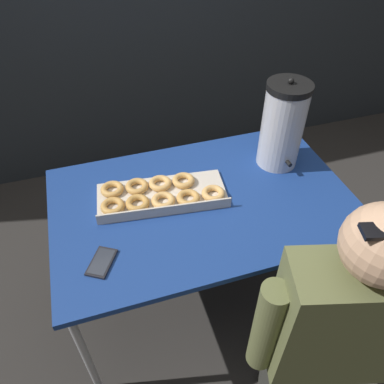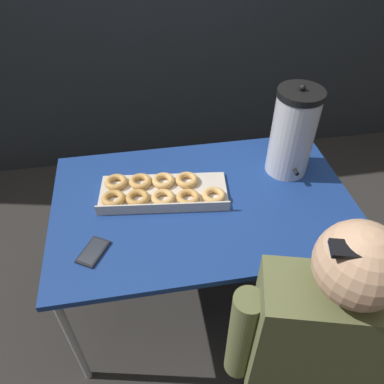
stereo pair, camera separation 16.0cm
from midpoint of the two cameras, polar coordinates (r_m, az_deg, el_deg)
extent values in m
plane|color=#2D2B28|center=(2.20, -0.86, -14.63)|extent=(12.00, 12.00, 0.00)
cube|color=navy|center=(1.66, -1.10, -1.65)|extent=(1.31, 0.84, 0.03)
cylinder|color=#ADADB2|center=(1.72, -18.57, -23.00)|extent=(0.03, 0.03, 0.68)
cylinder|color=#ADADB2|center=(1.94, 20.54, -12.62)|extent=(0.03, 0.03, 0.68)
cylinder|color=#ADADB2|center=(2.16, -19.77, -5.04)|extent=(0.03, 0.03, 0.68)
cylinder|color=#ADADB2|center=(2.33, 10.88, 1.45)|extent=(0.03, 0.03, 0.68)
cube|color=beige|center=(1.67, -7.32, -0.63)|extent=(0.59, 0.31, 0.02)
cube|color=beige|center=(1.57, -7.01, -2.82)|extent=(0.56, 0.07, 0.04)
torus|color=tan|center=(1.63, -14.77, -2.24)|extent=(0.12, 0.12, 0.03)
torus|color=#CE9649|center=(1.62, -11.11, -1.81)|extent=(0.12, 0.12, 0.03)
torus|color=#E9B164|center=(1.61, -7.24, -1.43)|extent=(0.12, 0.12, 0.03)
torus|color=tan|center=(1.62, -3.43, -0.97)|extent=(0.14, 0.14, 0.03)
torus|color=#E8B063|center=(1.63, 0.47, -0.36)|extent=(0.12, 0.12, 0.03)
torus|color=tan|center=(1.71, -14.71, 0.29)|extent=(0.14, 0.14, 0.03)
torus|color=tan|center=(1.70, -11.08, 0.73)|extent=(0.14, 0.14, 0.03)
torus|color=#EAB265|center=(1.70, -7.57, 1.19)|extent=(0.14, 0.14, 0.03)
torus|color=#E2AA5D|center=(1.70, -4.01, 1.64)|extent=(0.12, 0.12, 0.03)
cylinder|color=silver|center=(1.77, 11.04, 9.43)|extent=(0.19, 0.19, 0.39)
cylinder|color=black|center=(1.67, 12.00, 15.35)|extent=(0.20, 0.20, 0.03)
sphere|color=black|center=(1.66, 12.13, 16.13)|extent=(0.03, 0.03, 0.03)
cylinder|color=black|center=(1.77, 11.93, 4.33)|extent=(0.02, 0.05, 0.02)
cube|color=black|center=(1.48, -16.69, -10.39)|extent=(0.14, 0.16, 0.01)
cube|color=#2D333D|center=(1.47, -16.74, -10.26)|extent=(0.12, 0.14, 0.00)
cube|color=#33332D|center=(1.78, 14.69, -26.34)|extent=(0.39, 0.31, 0.45)
cube|color=#60663D|center=(1.33, 18.61, -18.36)|extent=(0.46, 0.30, 0.55)
sphere|color=tan|center=(1.03, 23.31, -7.66)|extent=(0.22, 0.22, 0.22)
cylinder|color=#60663D|center=(1.30, 7.67, -20.07)|extent=(0.09, 0.09, 0.44)
camera|label=1|loc=(0.08, -92.87, -2.65)|focal=35.00mm
camera|label=2|loc=(0.08, 87.13, 2.65)|focal=35.00mm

